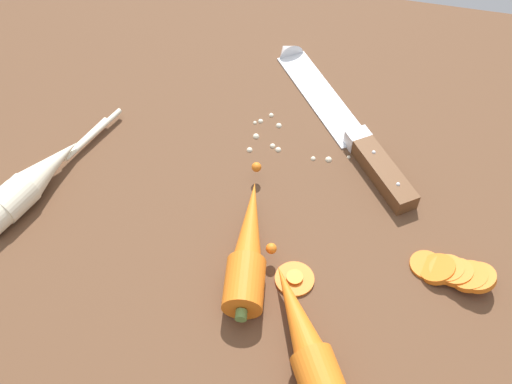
{
  "coord_description": "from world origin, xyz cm",
  "views": [
    {
      "loc": [
        10.18,
        -44.01,
        54.55
      ],
      "look_at": [
        0.0,
        -2.0,
        1.5
      ],
      "focal_mm": 40.8,
      "sensor_mm": 36.0,
      "label": 1
    }
  ],
  "objects_px": {
    "chefs_knife": "(336,113)",
    "whole_carrot": "(248,246)",
    "whole_carrot_second": "(304,337)",
    "parsnip_mid_left": "(38,177)",
    "parsnip_front": "(33,181)",
    "carrot_slice_stray_mid": "(295,278)",
    "carrot_slice_stack": "(452,271)"
  },
  "relations": [
    {
      "from": "parsnip_front",
      "to": "carrot_slice_stray_mid",
      "type": "distance_m",
      "value": 0.33
    },
    {
      "from": "chefs_knife",
      "to": "whole_carrot",
      "type": "height_order",
      "value": "whole_carrot"
    },
    {
      "from": "chefs_knife",
      "to": "carrot_slice_stack",
      "type": "distance_m",
      "value": 0.27
    },
    {
      "from": "chefs_knife",
      "to": "parsnip_front",
      "type": "bearing_deg",
      "value": -146.82
    },
    {
      "from": "parsnip_front",
      "to": "carrot_slice_stack",
      "type": "bearing_deg",
      "value": -0.3
    },
    {
      "from": "chefs_knife",
      "to": "whole_carrot_second",
      "type": "height_order",
      "value": "whole_carrot_second"
    },
    {
      "from": "whole_carrot",
      "to": "parsnip_front",
      "type": "bearing_deg",
      "value": 173.64
    },
    {
      "from": "whole_carrot_second",
      "to": "parsnip_mid_left",
      "type": "distance_m",
      "value": 0.37
    },
    {
      "from": "parsnip_front",
      "to": "parsnip_mid_left",
      "type": "distance_m",
      "value": 0.01
    },
    {
      "from": "parsnip_mid_left",
      "to": "carrot_slice_stray_mid",
      "type": "relative_size",
      "value": 4.29
    },
    {
      "from": "parsnip_mid_left",
      "to": "carrot_slice_stack",
      "type": "relative_size",
      "value": 2.07
    },
    {
      "from": "whole_carrot",
      "to": "parsnip_front",
      "type": "height_order",
      "value": "whole_carrot"
    },
    {
      "from": "whole_carrot_second",
      "to": "parsnip_front",
      "type": "bearing_deg",
      "value": 161.11
    },
    {
      "from": "chefs_knife",
      "to": "whole_carrot",
      "type": "bearing_deg",
      "value": -103.6
    },
    {
      "from": "parsnip_mid_left",
      "to": "chefs_knife",
      "type": "bearing_deg",
      "value": 32.4
    },
    {
      "from": "chefs_knife",
      "to": "whole_carrot",
      "type": "relative_size",
      "value": 1.44
    },
    {
      "from": "chefs_knife",
      "to": "carrot_slice_stray_mid",
      "type": "bearing_deg",
      "value": -90.95
    },
    {
      "from": "chefs_knife",
      "to": "parsnip_front",
      "type": "distance_m",
      "value": 0.4
    },
    {
      "from": "parsnip_mid_left",
      "to": "carrot_slice_stack",
      "type": "height_order",
      "value": "parsnip_mid_left"
    },
    {
      "from": "whole_carrot",
      "to": "carrot_slice_stray_mid",
      "type": "bearing_deg",
      "value": -16.6
    },
    {
      "from": "chefs_knife",
      "to": "carrot_slice_stray_mid",
      "type": "distance_m",
      "value": 0.26
    },
    {
      "from": "whole_carrot",
      "to": "carrot_slice_stack",
      "type": "distance_m",
      "value": 0.22
    },
    {
      "from": "whole_carrot",
      "to": "carrot_slice_stray_mid",
      "type": "distance_m",
      "value": 0.06
    },
    {
      "from": "chefs_knife",
      "to": "carrot_slice_stray_mid",
      "type": "relative_size",
      "value": 6.98
    },
    {
      "from": "whole_carrot_second",
      "to": "carrot_slice_stray_mid",
      "type": "xyz_separation_m",
      "value": [
        -0.02,
        0.07,
        -0.02
      ]
    },
    {
      "from": "chefs_knife",
      "to": "parsnip_mid_left",
      "type": "relative_size",
      "value": 1.63
    },
    {
      "from": "whole_carrot_second",
      "to": "carrot_slice_stray_mid",
      "type": "bearing_deg",
      "value": 107.63
    },
    {
      "from": "chefs_knife",
      "to": "parsnip_front",
      "type": "xyz_separation_m",
      "value": [
        -0.33,
        -0.22,
        0.01
      ]
    },
    {
      "from": "whole_carrot_second",
      "to": "parsnip_mid_left",
      "type": "bearing_deg",
      "value": 159.85
    },
    {
      "from": "carrot_slice_stray_mid",
      "to": "whole_carrot_second",
      "type": "bearing_deg",
      "value": -72.37
    },
    {
      "from": "parsnip_front",
      "to": "carrot_slice_stray_mid",
      "type": "relative_size",
      "value": 5.3
    },
    {
      "from": "parsnip_front",
      "to": "carrot_slice_stray_mid",
      "type": "xyz_separation_m",
      "value": [
        0.33,
        -0.05,
        -0.02
      ]
    }
  ]
}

